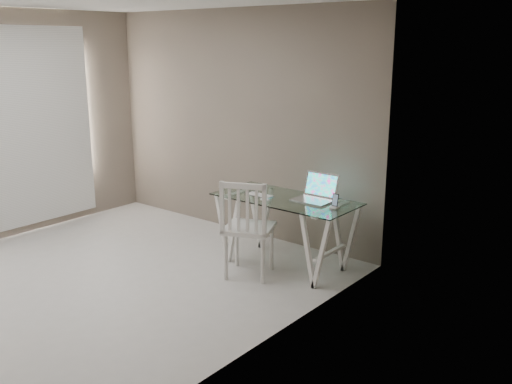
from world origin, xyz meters
TOP-DOWN VIEW (x-y plane):
  - room at (-0.06, 0.02)m, footprint 4.50×4.52m
  - desk at (1.20, 1.61)m, footprint 1.50×0.70m
  - chair at (1.09, 1.12)m, footprint 0.61×0.61m
  - laptop at (1.48, 1.75)m, footprint 0.38×0.34m
  - keyboard at (0.92, 1.53)m, footprint 0.31×0.13m
  - mouse at (1.10, 1.39)m, footprint 0.11×0.07m
  - phone_dock at (1.78, 1.62)m, footprint 0.08×0.08m

SIDE VIEW (x-z plane):
  - desk at x=1.20m, z-range 0.01..0.76m
  - chair at x=1.09m, z-range 0.05..1.07m
  - keyboard at x=0.92m, z-range 0.75..0.75m
  - mouse at x=1.10m, z-range 0.75..0.78m
  - phone_dock at x=1.78m, z-range 0.71..0.85m
  - laptop at x=1.48m, z-range 0.68..0.94m
  - room at x=-0.06m, z-range 0.36..3.07m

